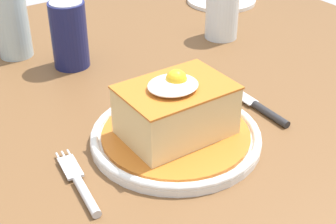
% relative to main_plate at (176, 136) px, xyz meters
% --- Properties ---
extents(dining_table, '(1.44, 1.01, 0.76)m').
position_rel_main_plate_xyz_m(dining_table, '(-0.06, 0.17, -0.10)').
color(dining_table, brown).
rests_on(dining_table, ground_plane).
extents(main_plate, '(0.25, 0.25, 0.02)m').
position_rel_main_plate_xyz_m(main_plate, '(0.00, 0.00, 0.00)').
color(main_plate, white).
rests_on(main_plate, dining_table).
extents(sandwich_meal, '(0.21, 0.21, 0.11)m').
position_rel_main_plate_xyz_m(sandwich_meal, '(-0.00, -0.00, 0.04)').
color(sandwich_meal, '#C66B23').
rests_on(sandwich_meal, main_plate).
extents(fork, '(0.03, 0.14, 0.01)m').
position_rel_main_plate_xyz_m(fork, '(-0.16, -0.02, -0.00)').
color(fork, silver).
rests_on(fork, dining_table).
extents(knife, '(0.02, 0.17, 0.01)m').
position_rel_main_plate_xyz_m(knife, '(0.16, -0.01, -0.00)').
color(knife, '#262628').
rests_on(knife, dining_table).
extents(soda_can, '(0.07, 0.07, 0.12)m').
position_rel_main_plate_xyz_m(soda_can, '(-0.02, 0.31, 0.05)').
color(soda_can, '#191E51').
rests_on(soda_can, dining_table).
extents(beer_bottle_clear, '(0.06, 0.06, 0.27)m').
position_rel_main_plate_xyz_m(beer_bottle_clear, '(-0.09, 0.42, 0.09)').
color(beer_bottle_clear, '#ADC6CC').
rests_on(beer_bottle_clear, dining_table).
extents(drinking_glass, '(0.07, 0.07, 0.10)m').
position_rel_main_plate_xyz_m(drinking_glass, '(0.30, 0.26, 0.04)').
color(drinking_glass, silver).
rests_on(drinking_glass, dining_table).
extents(side_plate_fries, '(0.17, 0.17, 0.02)m').
position_rel_main_plate_xyz_m(side_plate_fries, '(0.44, 0.43, -0.00)').
color(side_plate_fries, white).
rests_on(side_plate_fries, dining_table).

